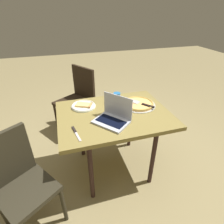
% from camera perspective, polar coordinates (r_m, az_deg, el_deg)
% --- Properties ---
extents(ground_plane, '(12.00, 12.00, 0.00)m').
position_cam_1_polar(ground_plane, '(2.28, 0.52, -16.76)').
color(ground_plane, '#8A7B51').
extents(dining_table, '(1.10, 0.82, 0.75)m').
position_cam_1_polar(dining_table, '(1.83, 0.61, -2.26)').
color(dining_table, olive).
rests_on(dining_table, ground_plane).
extents(laptop, '(0.36, 0.37, 0.23)m').
position_cam_1_polar(laptop, '(1.65, 0.40, -1.37)').
color(laptop, '#B1B6C8').
rests_on(laptop, dining_table).
extents(pizza_plate, '(0.25, 0.25, 0.04)m').
position_cam_1_polar(pizza_plate, '(1.92, -8.94, 1.98)').
color(pizza_plate, white).
rests_on(pizza_plate, dining_table).
extents(pizza_tray, '(0.36, 0.36, 0.03)m').
position_cam_1_polar(pizza_tray, '(1.95, 8.38, 2.62)').
color(pizza_tray, '#A7A8A2').
rests_on(pizza_tray, dining_table).
extents(table_knife, '(0.06, 0.21, 0.01)m').
position_cam_1_polar(table_knife, '(1.56, -11.45, -6.24)').
color(table_knife, silver).
rests_on(table_knife, dining_table).
extents(drink_cup, '(0.08, 0.08, 0.08)m').
position_cam_1_polar(drink_cup, '(2.05, 1.55, 5.06)').
color(drink_cup, '#276BAA').
rests_on(drink_cup, dining_table).
extents(chair_near, '(0.55, 0.55, 0.91)m').
position_cam_1_polar(chair_near, '(1.66, -27.22, -18.49)').
color(chair_near, '#2B271B').
rests_on(chair_near, ground_plane).
extents(chair_far, '(0.63, 0.63, 0.93)m').
position_cam_1_polar(chair_far, '(2.71, -10.64, 4.95)').
color(chair_far, black).
rests_on(chair_far, ground_plane).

